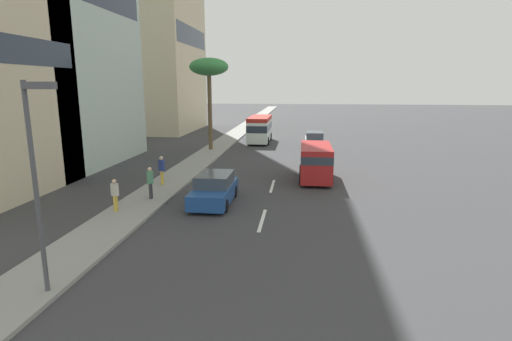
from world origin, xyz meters
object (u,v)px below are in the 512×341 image
object	(u,v)px
van_third	(316,160)
car_fourth	(314,141)
pedestrian_mid_block	(162,169)
pedestrian_by_tree	(115,194)
car_second	(214,189)
palm_tree	(209,69)
pedestrian_near_lamp	(150,181)
street_lamp	(37,165)
minibus_lead	(260,128)

from	to	relation	value
van_third	car_fourth	bearing A→B (deg)	-1.33
pedestrian_mid_block	pedestrian_by_tree	world-z (taller)	pedestrian_mid_block
car_second	palm_tree	size ratio (longest dim) A/B	0.53
car_second	pedestrian_near_lamp	size ratio (longest dim) A/B	2.57
van_third	pedestrian_near_lamp	size ratio (longest dim) A/B	2.89
car_fourth	pedestrian_by_tree	world-z (taller)	pedestrian_by_tree
pedestrian_by_tree	pedestrian_near_lamp	bearing A→B (deg)	90.58
street_lamp	minibus_lead	bearing A→B (deg)	-4.86
car_second	car_fourth	xyz separation A→B (m)	(19.28, -5.85, 0.05)
pedestrian_mid_block	pedestrian_by_tree	xyz separation A→B (m)	(-5.41, 0.45, -0.12)
street_lamp	pedestrian_by_tree	bearing A→B (deg)	11.71
car_fourth	pedestrian_near_lamp	size ratio (longest dim) A/B	2.58
pedestrian_near_lamp	pedestrian_mid_block	size ratio (longest dim) A/B	0.98
minibus_lead	car_fourth	bearing A→B (deg)	55.13
car_second	van_third	bearing A→B (deg)	137.49
car_second	van_third	world-z (taller)	van_third
minibus_lead	van_third	bearing A→B (deg)	17.71
car_fourth	van_third	bearing A→B (deg)	178.67
car_second	pedestrian_by_tree	world-z (taller)	pedestrian_by_tree
pedestrian_near_lamp	pedestrian_by_tree	xyz separation A→B (m)	(-2.30, 0.91, -0.09)
van_third	street_lamp	xyz separation A→B (m)	(-16.06, 8.36, 2.70)
pedestrian_mid_block	palm_tree	world-z (taller)	palm_tree
pedestrian_near_lamp	minibus_lead	bearing A→B (deg)	-130.29
minibus_lead	pedestrian_mid_block	size ratio (longest dim) A/B	3.64
pedestrian_mid_block	palm_tree	bearing A→B (deg)	-61.87
pedestrian_near_lamp	palm_tree	bearing A→B (deg)	-119.82
pedestrian_by_tree	street_lamp	world-z (taller)	street_lamp
van_third	pedestrian_mid_block	distance (m)	9.96
car_second	car_fourth	distance (m)	20.14
van_third	street_lamp	distance (m)	18.30
pedestrian_near_lamp	street_lamp	world-z (taller)	street_lamp
car_fourth	pedestrian_near_lamp	xyz separation A→B (m)	(-19.32, 9.36, 0.31)
car_fourth	pedestrian_mid_block	world-z (taller)	pedestrian_mid_block
car_fourth	street_lamp	bearing A→B (deg)	163.51
pedestrian_mid_block	street_lamp	xyz separation A→B (m)	(-13.09, -1.14, 2.88)
van_third	palm_tree	bearing A→B (deg)	41.01
palm_tree	car_fourth	bearing A→B (deg)	-77.64
pedestrian_near_lamp	pedestrian_by_tree	bearing A→B (deg)	36.70
palm_tree	pedestrian_near_lamp	bearing A→B (deg)	-178.09
pedestrian_mid_block	car_second	bearing A→B (deg)	169.95
car_second	palm_tree	world-z (taller)	palm_tree
car_fourth	pedestrian_mid_block	size ratio (longest dim) A/B	2.52
pedestrian_by_tree	street_lamp	bearing A→B (deg)	-56.15
van_third	pedestrian_by_tree	xyz separation A→B (m)	(-8.38, 9.95, -0.30)
car_second	van_third	size ratio (longest dim) A/B	0.89
van_third	pedestrian_mid_block	size ratio (longest dim) A/B	2.83
van_third	minibus_lead	bearing A→B (deg)	17.71
car_fourth	pedestrian_mid_block	distance (m)	18.95
minibus_lead	palm_tree	bearing A→B (deg)	-33.26
minibus_lead	car_second	xyz separation A→B (m)	(-23.34, 0.01, -0.81)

